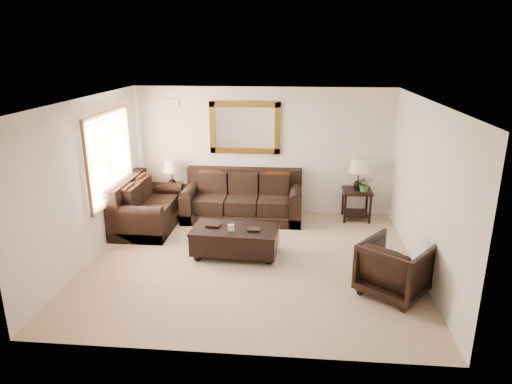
# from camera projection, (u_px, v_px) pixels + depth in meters

# --- Properties ---
(room) EXTENTS (5.51, 5.01, 2.71)m
(room) POSITION_uv_depth(u_px,v_px,m) (251.00, 185.00, 7.38)
(room) COLOR gray
(room) RESTS_ON ground
(window) EXTENTS (0.07, 1.96, 1.66)m
(window) POSITION_uv_depth(u_px,v_px,m) (110.00, 156.00, 8.41)
(window) COLOR white
(window) RESTS_ON room
(mirror) EXTENTS (1.50, 0.06, 1.10)m
(mirror) POSITION_uv_depth(u_px,v_px,m) (245.00, 128.00, 9.60)
(mirror) COLOR #533910
(mirror) RESTS_ON room
(air_vent) EXTENTS (0.25, 0.02, 0.18)m
(air_vent) POSITION_uv_depth(u_px,v_px,m) (173.00, 103.00, 9.59)
(air_vent) COLOR #999999
(air_vent) RESTS_ON room
(sofa) EXTENTS (2.46, 1.06, 1.01)m
(sofa) POSITION_uv_depth(u_px,v_px,m) (243.00, 201.00, 9.63)
(sofa) COLOR black
(sofa) RESTS_ON room
(loveseat) EXTENTS (1.06, 1.78, 1.00)m
(loveseat) POSITION_uv_depth(u_px,v_px,m) (145.00, 210.00, 9.14)
(loveseat) COLOR black
(loveseat) RESTS_ON room
(end_table_left) EXTENTS (0.54, 0.54, 1.18)m
(end_table_left) POSITION_uv_depth(u_px,v_px,m) (172.00, 179.00, 9.80)
(end_table_left) COLOR black
(end_table_left) RESTS_ON room
(end_table_right) EXTENTS (0.59, 0.59, 1.30)m
(end_table_right) POSITION_uv_depth(u_px,v_px,m) (358.00, 180.00, 9.41)
(end_table_right) COLOR black
(end_table_right) RESTS_ON room
(coffee_table) EXTENTS (1.53, 0.89, 0.63)m
(coffee_table) POSITION_uv_depth(u_px,v_px,m) (235.00, 238.00, 7.90)
(coffee_table) COLOR black
(coffee_table) RESTS_ON room
(armchair) EXTENTS (1.20, 1.19, 0.90)m
(armchair) POSITION_uv_depth(u_px,v_px,m) (395.00, 266.00, 6.61)
(armchair) COLOR black
(armchair) RESTS_ON floor
(potted_plant) EXTENTS (0.35, 0.38, 0.26)m
(potted_plant) POSITION_uv_depth(u_px,v_px,m) (365.00, 185.00, 9.32)
(potted_plant) COLOR #2A5E20
(potted_plant) RESTS_ON end_table_right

